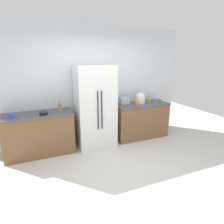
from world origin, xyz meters
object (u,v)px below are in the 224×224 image
object	(u,v)px
cup_a	(160,101)
cup_d	(137,103)
cup_c	(149,99)
bowl_a	(44,113)
cup_b	(12,115)
bottle_a	(60,108)
rice_cooker	(140,98)
toaster	(124,101)
refrigerator	(95,107)

from	to	relation	value
cup_a	cup_d	xyz separation A→B (m)	(-0.71, -0.05, 0.01)
cup_a	cup_c	size ratio (longest dim) A/B	0.73
cup_d	bowl_a	distance (m)	2.15
bowl_a	cup_b	bearing A→B (deg)	-179.71
cup_a	cup_d	world-z (taller)	cup_d
bottle_a	cup_a	bearing A→B (deg)	0.31
rice_cooker	cup_a	bearing A→B (deg)	-8.32
rice_cooker	cup_c	distance (m)	0.38
bottle_a	rice_cooker	bearing A→B (deg)	2.62
cup_c	cup_d	world-z (taller)	cup_c
toaster	cup_c	bearing A→B (deg)	4.49
toaster	bottle_a	xyz separation A→B (m)	(-1.59, -0.18, 0.01)
toaster	cup_c	size ratio (longest dim) A/B	2.06
bowl_a	rice_cooker	bearing A→B (deg)	3.40
refrigerator	bottle_a	distance (m)	0.78
bowl_a	cup_c	bearing A→B (deg)	6.03
refrigerator	bowl_a	size ratio (longest dim) A/B	11.30
toaster	refrigerator	bearing A→B (deg)	-171.04
toaster	rice_cooker	bearing A→B (deg)	-11.80
rice_cooker	toaster	bearing A→B (deg)	168.20
refrigerator	bowl_a	world-z (taller)	refrigerator
cup_b	cup_c	bearing A→B (deg)	5.03
cup_a	cup_b	world-z (taller)	cup_b
refrigerator	cup_c	world-z (taller)	refrigerator
refrigerator	bowl_a	xyz separation A→B (m)	(-1.11, -0.10, -0.01)
rice_cooker	bowl_a	bearing A→B (deg)	-176.60
cup_b	cup_d	world-z (taller)	same
bottle_a	toaster	bearing A→B (deg)	6.33
cup_a	bowl_a	xyz separation A→B (m)	(-2.85, -0.06, -0.01)
refrigerator	cup_a	xyz separation A→B (m)	(1.74, -0.03, 0.01)
rice_cooker	bowl_a	xyz separation A→B (m)	(-2.32, -0.14, -0.10)
toaster	bowl_a	size ratio (longest dim) A/B	1.38
rice_cooker	cup_d	size ratio (longest dim) A/B	2.66
cup_b	cup_c	xyz separation A→B (m)	(3.23, 0.28, 0.00)
cup_a	cup_c	distance (m)	0.29
toaster	cup_a	size ratio (longest dim) A/B	2.83
toaster	cup_d	world-z (taller)	toaster
refrigerator	bowl_a	bearing A→B (deg)	-175.09
toaster	cup_b	xyz separation A→B (m)	(-2.48, -0.23, -0.03)
cup_b	cup_d	xyz separation A→B (m)	(2.71, 0.01, -0.00)
refrigerator	toaster	world-z (taller)	refrigerator
toaster	cup_c	xyz separation A→B (m)	(0.75, 0.06, -0.03)
bottle_a	bowl_a	distance (m)	0.34
cup_b	bowl_a	distance (m)	0.57
bottle_a	cup_d	world-z (taller)	bottle_a
cup_c	rice_cooker	bearing A→B (deg)	-157.26
rice_cooker	cup_a	world-z (taller)	rice_cooker
bowl_a	cup_a	bearing A→B (deg)	1.21
cup_a	cup_c	bearing A→B (deg)	130.39
refrigerator	rice_cooker	xyz separation A→B (m)	(1.21, 0.04, 0.09)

